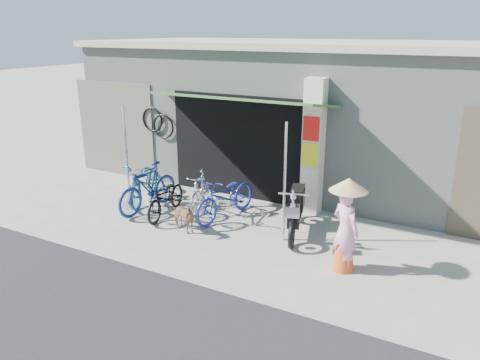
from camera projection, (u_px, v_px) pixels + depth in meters
The scene contains 13 objects.
ground at pixel (225, 245), 9.01m from camera, with size 80.00×80.00×0.00m, color #A29C93.
bicycle_shop at pixel (318, 111), 12.71m from camera, with size 12.30×5.30×3.66m.
shop_pillar at pixel (314, 147), 10.21m from camera, with size 0.42×0.44×3.00m.
awning at pixel (225, 100), 10.01m from camera, with size 4.60×1.88×2.72m.
neighbour_left at pixel (116, 129), 13.04m from camera, with size 2.60×0.06×2.60m, color #6B665B.
bike_teal at pixel (145, 181), 11.16m from camera, with size 0.67×1.92×1.01m, color #175A69.
bike_blue at pixel (148, 188), 10.58m from camera, with size 0.51×1.81×1.09m, color navy.
bike_black at pixel (166, 197), 10.31m from camera, with size 0.57×1.63×0.86m, color black.
bike_silver at pixel (200, 191), 10.60m from camera, with size 0.43×1.52×0.91m, color #BBBBC0.
bike_navy at pixel (226, 197), 10.14m from camera, with size 0.66×1.90×1.00m, color #21309B.
street_dog at pixel (182, 217), 9.51m from camera, with size 0.34×0.75×0.64m, color #996D51.
moped at pixel (296, 210), 9.41m from camera, with size 0.78×1.90×1.10m.
nun at pixel (346, 225), 7.84m from camera, with size 0.64×0.64×1.66m.
Camera 1 is at (4.15, -7.06, 3.97)m, focal length 35.00 mm.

